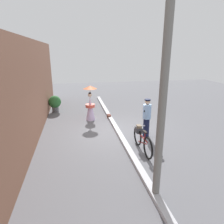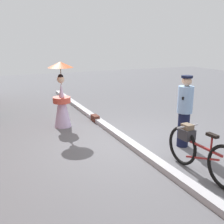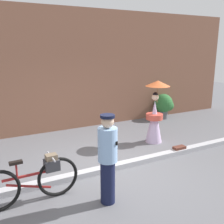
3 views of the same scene
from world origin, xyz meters
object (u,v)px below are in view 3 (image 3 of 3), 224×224
at_px(person_officer, 108,157).
at_px(person_with_parasol, 155,113).
at_px(potted_plant_by_door, 164,105).
at_px(backpack_on_pavement, 179,150).
at_px(bicycle_near_officer, 33,180).

height_order(person_officer, person_with_parasol, person_with_parasol).
bearing_deg(potted_plant_by_door, person_with_parasol, -134.36).
height_order(person_officer, backpack_on_pavement, person_officer).
bearing_deg(backpack_on_pavement, potted_plant_by_door, 58.31).
xyz_separation_m(person_officer, backpack_on_pavement, (2.68, 1.12, -0.77)).
distance_m(bicycle_near_officer, potted_plant_by_door, 6.67).
xyz_separation_m(person_officer, potted_plant_by_door, (4.52, 4.09, -0.31)).
distance_m(bicycle_near_officer, person_officer, 1.39).
bearing_deg(bicycle_near_officer, potted_plant_by_door, 31.46).
bearing_deg(potted_plant_by_door, backpack_on_pavement, -121.69).
height_order(bicycle_near_officer, person_officer, person_officer).
distance_m(bicycle_near_officer, backpack_on_pavement, 3.91).
bearing_deg(person_officer, bicycle_near_officer, 152.56).
bearing_deg(backpack_on_pavement, person_with_parasol, 94.12).
distance_m(bicycle_near_officer, person_with_parasol, 4.10).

